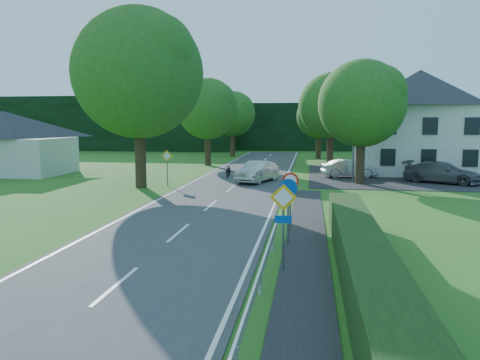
% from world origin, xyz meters
% --- Properties ---
extents(road, '(7.00, 80.00, 0.04)m').
position_xyz_m(road, '(0.00, 20.00, 0.02)').
color(road, '#37383A').
rests_on(road, ground).
extents(parking_pad, '(14.00, 16.00, 0.04)m').
position_xyz_m(parking_pad, '(12.00, 33.00, 0.02)').
color(parking_pad, black).
rests_on(parking_pad, ground).
extents(line_edge_left, '(0.12, 80.00, 0.01)m').
position_xyz_m(line_edge_left, '(-3.25, 20.00, 0.04)').
color(line_edge_left, white).
rests_on(line_edge_left, road).
extents(line_edge_right, '(0.12, 80.00, 0.01)m').
position_xyz_m(line_edge_right, '(3.25, 20.00, 0.04)').
color(line_edge_right, white).
rests_on(line_edge_right, road).
extents(line_centre, '(0.12, 80.00, 0.01)m').
position_xyz_m(line_centre, '(0.00, 20.00, 0.04)').
color(line_centre, white).
rests_on(line_centre, road).
extents(tree_main, '(9.40, 9.40, 11.64)m').
position_xyz_m(tree_main, '(-6.00, 24.00, 5.82)').
color(tree_main, '#295018').
rests_on(tree_main, ground).
extents(tree_left_far, '(7.00, 7.00, 8.58)m').
position_xyz_m(tree_left_far, '(-5.00, 40.00, 4.29)').
color(tree_left_far, '#295018').
rests_on(tree_left_far, ground).
extents(tree_right_far, '(7.40, 7.40, 9.09)m').
position_xyz_m(tree_right_far, '(7.00, 42.00, 4.54)').
color(tree_right_far, '#295018').
rests_on(tree_right_far, ground).
extents(tree_left_back, '(6.60, 6.60, 8.07)m').
position_xyz_m(tree_left_back, '(-4.50, 52.00, 4.04)').
color(tree_left_back, '#295018').
rests_on(tree_left_back, ground).
extents(tree_right_back, '(6.20, 6.20, 7.56)m').
position_xyz_m(tree_right_back, '(6.00, 50.00, 3.78)').
color(tree_right_back, '#295018').
rests_on(tree_right_back, ground).
extents(tree_right_mid, '(7.00, 7.00, 8.58)m').
position_xyz_m(tree_right_mid, '(8.50, 28.00, 4.29)').
color(tree_right_mid, '#295018').
rests_on(tree_right_mid, ground).
extents(treeline_left, '(44.00, 6.00, 8.00)m').
position_xyz_m(treeline_left, '(-28.00, 62.00, 4.00)').
color(treeline_left, black).
rests_on(treeline_left, ground).
extents(treeline_right, '(30.00, 5.00, 7.00)m').
position_xyz_m(treeline_right, '(8.00, 66.00, 3.50)').
color(treeline_right, black).
rests_on(treeline_right, ground).
extents(bungalow_left, '(11.00, 6.50, 5.20)m').
position_xyz_m(bungalow_left, '(-20.00, 30.00, 2.71)').
color(bungalow_left, silver).
rests_on(bungalow_left, ground).
extents(house_white, '(10.60, 8.40, 8.60)m').
position_xyz_m(house_white, '(14.00, 36.00, 4.41)').
color(house_white, silver).
rests_on(house_white, ground).
extents(streetlight, '(2.03, 0.18, 8.00)m').
position_xyz_m(streetlight, '(8.06, 30.00, 4.46)').
color(streetlight, slate).
rests_on(streetlight, ground).
extents(sign_priority_right, '(0.78, 0.09, 2.59)m').
position_xyz_m(sign_priority_right, '(4.30, 7.98, 1.80)').
color(sign_priority_right, slate).
rests_on(sign_priority_right, ground).
extents(sign_roundabout, '(0.64, 0.08, 2.37)m').
position_xyz_m(sign_roundabout, '(4.30, 10.98, 1.67)').
color(sign_roundabout, slate).
rests_on(sign_roundabout, ground).
extents(sign_speed_limit, '(0.64, 0.11, 2.37)m').
position_xyz_m(sign_speed_limit, '(4.30, 12.97, 1.77)').
color(sign_speed_limit, slate).
rests_on(sign_speed_limit, ground).
extents(sign_priority_left, '(0.78, 0.09, 2.44)m').
position_xyz_m(sign_priority_left, '(-4.50, 24.98, 1.72)').
color(sign_priority_left, slate).
rests_on(sign_priority_left, ground).
extents(moving_car, '(2.89, 4.78, 1.49)m').
position_xyz_m(moving_car, '(1.34, 27.68, 0.78)').
color(moving_car, silver).
rests_on(moving_car, road).
extents(motorcycle, '(0.86, 2.12, 1.09)m').
position_xyz_m(motorcycle, '(-1.20, 30.22, 0.59)').
color(motorcycle, black).
rests_on(motorcycle, road).
extents(parked_car_silver_a, '(4.42, 2.32, 1.39)m').
position_xyz_m(parked_car_silver_a, '(8.06, 31.59, 0.73)').
color(parked_car_silver_a, '#ACABB0').
rests_on(parked_car_silver_a, parking_pad).
extents(parked_car_grey, '(5.53, 4.33, 1.50)m').
position_xyz_m(parked_car_grey, '(14.27, 29.10, 0.79)').
color(parked_car_grey, '#54545A').
rests_on(parked_car_grey, parking_pad).
extents(parked_car_silver_b, '(5.73, 4.46, 1.45)m').
position_xyz_m(parked_car_silver_b, '(14.82, 34.00, 0.76)').
color(parked_car_silver_b, silver).
rests_on(parked_car_silver_b, parking_pad).
extents(parasol, '(2.42, 2.46, 2.03)m').
position_xyz_m(parasol, '(9.51, 32.64, 1.06)').
color(parasol, '#AC0D2C').
rests_on(parasol, parking_pad).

